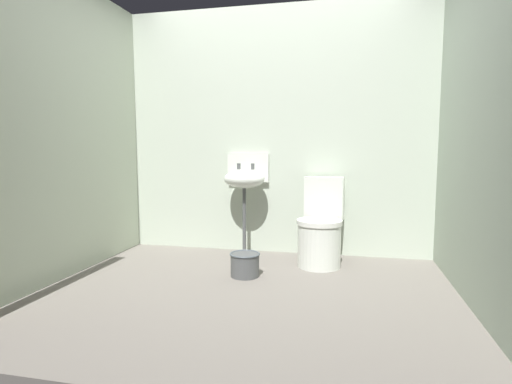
% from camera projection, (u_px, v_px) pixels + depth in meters
% --- Properties ---
extents(ground_plane, '(3.42, 2.73, 0.08)m').
position_uv_depth(ground_plane, '(248.00, 295.00, 3.05)').
color(ground_plane, slate).
extents(wall_back, '(3.42, 0.10, 2.43)m').
position_uv_depth(wall_back, '(276.00, 131.00, 4.10)').
color(wall_back, '#B5C1AE').
rests_on(wall_back, ground).
extents(wall_left, '(0.10, 2.53, 2.43)m').
position_uv_depth(wall_left, '(65.00, 128.00, 3.35)').
color(wall_left, beige).
rests_on(wall_left, ground).
extents(wall_right, '(0.10, 2.53, 2.43)m').
position_uv_depth(wall_right, '(482.00, 122.00, 2.68)').
color(wall_right, '#B2C3AF').
rests_on(wall_right, ground).
extents(toilet_near_wall, '(0.43, 0.62, 0.78)m').
position_uv_depth(toilet_near_wall, '(321.00, 229.00, 3.70)').
color(toilet_near_wall, silver).
rests_on(toilet_near_wall, ground).
extents(sink, '(0.42, 0.35, 0.99)m').
position_uv_depth(sink, '(245.00, 178.00, 4.00)').
color(sink, '#4E5051').
rests_on(sink, ground).
extents(bucket, '(0.25, 0.25, 0.19)m').
position_uv_depth(bucket, '(245.00, 264.00, 3.36)').
color(bucket, '#4E5051').
rests_on(bucket, ground).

